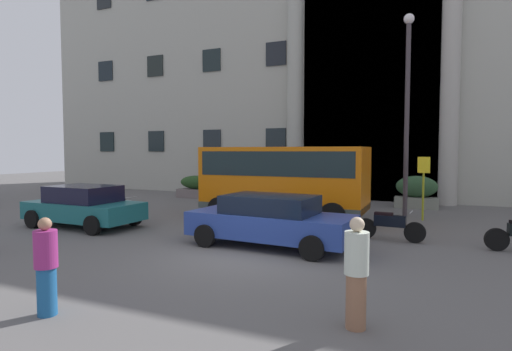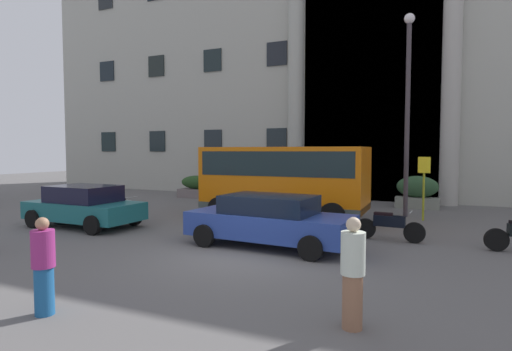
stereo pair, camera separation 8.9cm
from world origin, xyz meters
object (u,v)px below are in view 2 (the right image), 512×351
hedge_planter_west (417,193)px  motorcycle_far_end (388,225)px  parked_hatchback_near (84,206)px  hedge_planter_far_east (197,187)px  bus_stop_sign (424,181)px  motorcycle_near_kerb (122,207)px  parked_sedan_far (269,220)px  pedestrian_woman_with_bag (353,273)px  lamppost_plaza_centre (408,100)px  pedestrian_man_crossing (44,266)px  orange_minibus (284,177)px

hedge_planter_west → motorcycle_far_end: bearing=-93.0°
parked_hatchback_near → motorcycle_far_end: 10.08m
hedge_planter_west → hedge_planter_far_east: bearing=-177.8°
bus_stop_sign → motorcycle_near_kerb: bearing=-157.5°
parked_sedan_far → motorcycle_far_end: 3.59m
hedge_planter_far_east → hedge_planter_west: 11.50m
hedge_planter_west → parked_hatchback_near: hedge_planter_west is taller
pedestrian_woman_with_bag → lamppost_plaza_centre: bearing=-120.8°
bus_stop_sign → motorcycle_near_kerb: (-10.61, -4.39, -1.04)m
motorcycle_near_kerb → pedestrian_woman_with_bag: (10.07, -6.26, 0.38)m
motorcycle_far_end → bus_stop_sign: bearing=82.9°
hedge_planter_far_east → lamppost_plaza_centre: bearing=-11.3°
parked_sedan_far → lamppost_plaza_centre: size_ratio=0.58×
bus_stop_sign → hedge_planter_far_east: 12.29m
hedge_planter_west → parked_hatchback_near: (-10.27, -9.61, 0.01)m
lamppost_plaza_centre → parked_sedan_far: bearing=-113.0°
bus_stop_sign → hedge_planter_far_east: (-11.88, 2.99, -0.90)m
hedge_planter_west → parked_sedan_far: size_ratio=0.41×
bus_stop_sign → parked_hatchback_near: 12.35m
hedge_planter_west → motorcycle_near_kerb: size_ratio=0.97×
pedestrian_man_crossing → motorcycle_far_end: bearing=112.6°
bus_stop_sign → hedge_planter_west: size_ratio=1.27×
motorcycle_near_kerb → motorcycle_far_end: (9.82, 0.22, 0.00)m
parked_hatchback_near → pedestrian_man_crossing: size_ratio=2.60×
hedge_planter_west → lamppost_plaza_centre: 4.75m
motorcycle_far_end → pedestrian_woman_with_bag: size_ratio=1.19×
parked_sedan_far → pedestrian_woman_with_bag: 5.38m
parked_hatchback_near → orange_minibus: bearing=37.1°
bus_stop_sign → motorcycle_far_end: size_ratio=1.21×
bus_stop_sign → motorcycle_far_end: bus_stop_sign is taller
parked_hatchback_near → motorcycle_near_kerb: 1.81m
hedge_planter_far_east → lamppost_plaza_centre: size_ratio=0.26×
hedge_planter_west → pedestrian_woman_with_bag: 14.09m
hedge_planter_far_east → lamppost_plaza_centre: (11.20, -2.25, 4.02)m
pedestrian_man_crossing → bus_stop_sign: bearing=118.3°
bus_stop_sign → motorcycle_far_end: 4.37m
orange_minibus → parked_sedan_far: 4.57m
orange_minibus → parked_sedan_far: orange_minibus is taller
motorcycle_near_kerb → parked_sedan_far: bearing=-0.5°
parked_sedan_far → motorcycle_near_kerb: size_ratio=2.39×
pedestrian_man_crossing → hedge_planter_far_east: bearing=165.2°
bus_stop_sign → parked_sedan_far: size_ratio=0.52×
orange_minibus → bus_stop_sign: bearing=20.9°
parked_sedan_far → pedestrian_woman_with_bag: (3.14, -4.37, 0.11)m
parked_sedan_far → pedestrian_man_crossing: bearing=-100.3°
orange_minibus → parked_hatchback_near: 7.25m
bus_stop_sign → hedge_planter_west: bus_stop_sign is taller
pedestrian_woman_with_bag → lamppost_plaza_centre: 12.01m
hedge_planter_far_east → pedestrian_man_crossing: (6.73, -15.15, 0.19)m
bus_stop_sign → orange_minibus: bearing=-158.0°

